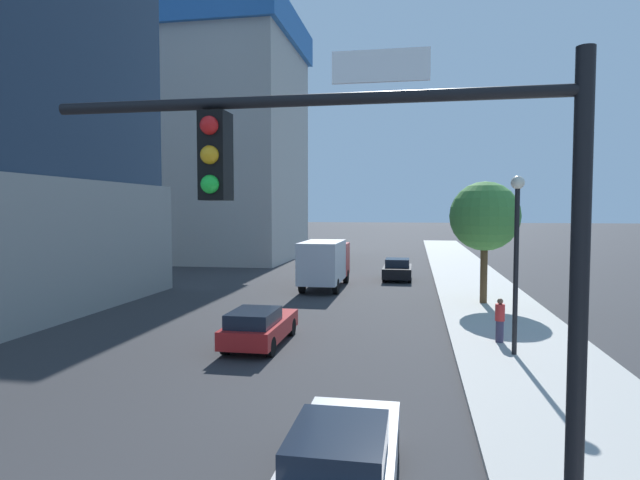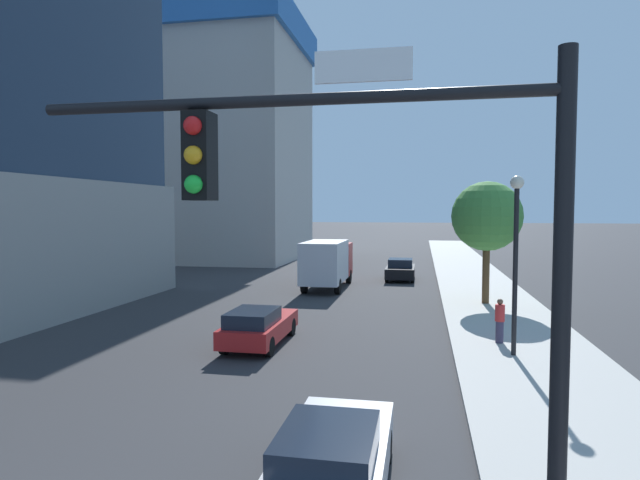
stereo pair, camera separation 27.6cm
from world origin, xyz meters
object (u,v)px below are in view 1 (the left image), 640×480
(traffic_light_pole, at_px, (403,230))
(car_black, at_px, (397,270))
(pedestrian_red_shirt, at_px, (500,320))
(construction_building, at_px, (218,126))
(street_lamp, at_px, (517,238))
(car_silver, at_px, (342,461))
(street_tree, at_px, (485,217))
(car_red, at_px, (259,326))
(box_truck, at_px, (325,261))

(traffic_light_pole, xyz_separation_m, car_black, (-1.04, 31.22, -3.98))
(car_black, distance_m, pedestrian_red_shirt, 18.05)
(construction_building, xyz_separation_m, street_lamp, (22.62, -32.23, -9.21))
(car_silver, bearing_deg, pedestrian_red_shirt, 69.22)
(car_silver, height_order, pedestrian_red_shirt, pedestrian_red_shirt)
(street_lamp, xyz_separation_m, pedestrian_red_shirt, (-0.23, 1.60, -3.04))
(street_tree, bearing_deg, car_red, -132.75)
(street_tree, bearing_deg, pedestrian_red_shirt, -93.12)
(traffic_light_pole, relative_size, street_lamp, 1.12)
(car_black, bearing_deg, car_silver, -90.00)
(pedestrian_red_shirt, bearing_deg, traffic_light_pole, -103.12)
(car_red, relative_size, box_truck, 0.66)
(traffic_light_pole, bearing_deg, car_red, 113.84)
(construction_building, relative_size, car_red, 7.41)
(car_silver, bearing_deg, construction_building, 113.50)
(construction_building, relative_size, street_lamp, 5.63)
(street_lamp, height_order, car_silver, street_lamp)
(street_lamp, distance_m, pedestrian_red_shirt, 3.44)
(traffic_light_pole, xyz_separation_m, street_lamp, (3.42, 12.08, -0.71))
(car_black, bearing_deg, street_lamp, -76.90)
(construction_building, distance_m, car_red, 37.13)
(traffic_light_pole, xyz_separation_m, car_silver, (-1.04, 2.54, -3.99))
(car_silver, bearing_deg, car_black, 90.00)
(car_silver, xyz_separation_m, car_black, (0.00, 28.68, 0.02))
(box_truck, bearing_deg, pedestrian_red_shirt, -55.95)
(car_silver, bearing_deg, street_lamp, 64.98)
(car_silver, height_order, car_red, car_silver)
(construction_building, distance_m, car_silver, 47.24)
(construction_building, bearing_deg, box_truck, -52.40)
(traffic_light_pole, bearing_deg, box_truck, 101.55)
(car_silver, relative_size, pedestrian_red_shirt, 2.74)
(traffic_light_pole, bearing_deg, street_lamp, 74.22)
(traffic_light_pole, distance_m, street_tree, 22.26)
(box_truck, height_order, pedestrian_red_shirt, box_truck)
(box_truck, bearing_deg, construction_building, 127.60)
(street_tree, height_order, box_truck, street_tree)
(construction_building, height_order, car_red, construction_building)
(car_black, bearing_deg, pedestrian_red_shirt, -76.45)
(traffic_light_pole, bearing_deg, pedestrian_red_shirt, 76.88)
(traffic_light_pole, relative_size, car_red, 1.47)
(car_red, distance_m, box_truck, 14.21)
(street_lamp, distance_m, car_silver, 11.03)
(street_tree, bearing_deg, car_black, 116.81)
(construction_building, xyz_separation_m, pedestrian_red_shirt, (22.39, -30.64, -12.25))
(street_tree, height_order, car_black, street_tree)
(street_lamp, relative_size, car_black, 1.40)
(car_silver, distance_m, car_red, 10.59)
(street_tree, bearing_deg, construction_building, 135.62)
(car_red, height_order, box_truck, box_truck)
(traffic_light_pole, distance_m, car_black, 31.49)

